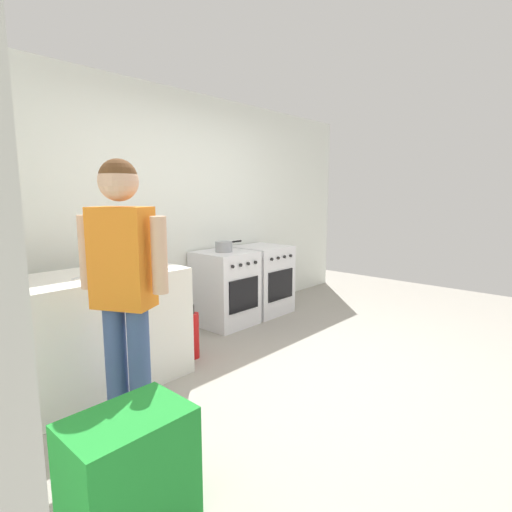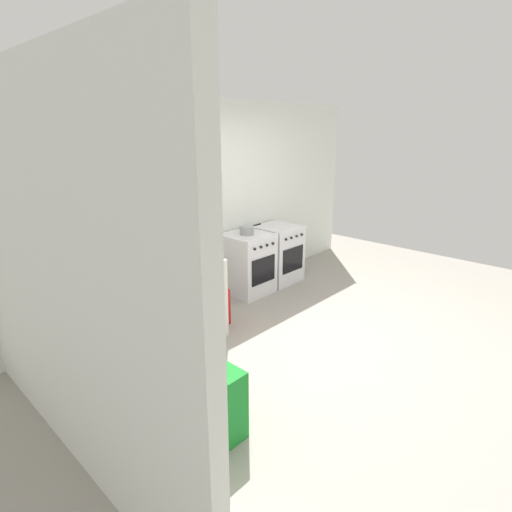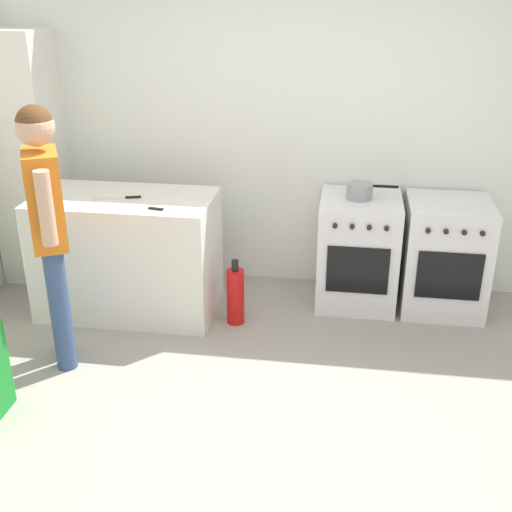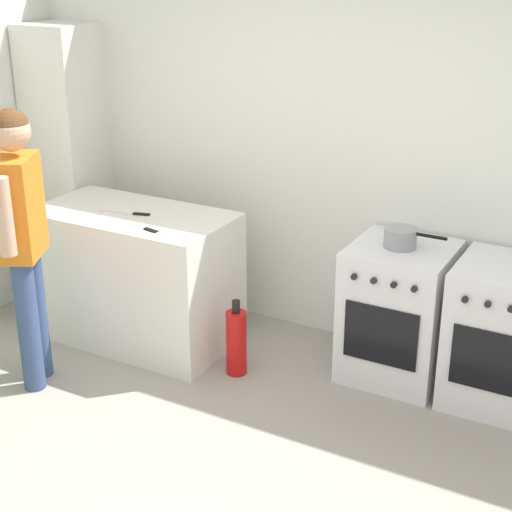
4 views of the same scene
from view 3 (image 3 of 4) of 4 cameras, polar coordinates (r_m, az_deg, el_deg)
name	(u,v)px [view 3 (image 3 of 4)]	position (r m, az deg, el deg)	size (l,w,h in m)	color
ground_plane	(291,422)	(3.82, 3.12, -14.51)	(8.00, 8.00, 0.00)	gray
back_wall	(320,125)	(5.06, 5.67, 11.50)	(6.00, 0.10, 2.60)	silver
counter_unit	(128,254)	(4.88, -11.31, 0.15)	(1.30, 0.70, 0.90)	silver
oven_left	(358,251)	(4.97, 9.05, 0.46)	(0.60, 0.62, 0.85)	silver
oven_right	(444,256)	(5.02, 16.40, 0.02)	(0.61, 0.62, 0.85)	silver
pot	(360,191)	(4.79, 9.22, 5.75)	(0.37, 0.19, 0.12)	gray
knife_utility	(164,210)	(4.39, -8.19, 4.08)	(0.25, 0.08, 0.01)	silver
knife_bread	(118,198)	(4.69, -12.15, 5.06)	(0.35, 0.13, 0.01)	silver
person	(47,216)	(4.09, -18.06, 3.37)	(0.33, 0.52, 1.69)	#384C7A
fire_extinguisher	(235,296)	(4.68, -1.84, -3.55)	(0.13, 0.13, 0.50)	red
larder_cabinet	(28,161)	(5.49, -19.60, 7.99)	(0.48, 0.44, 2.00)	silver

